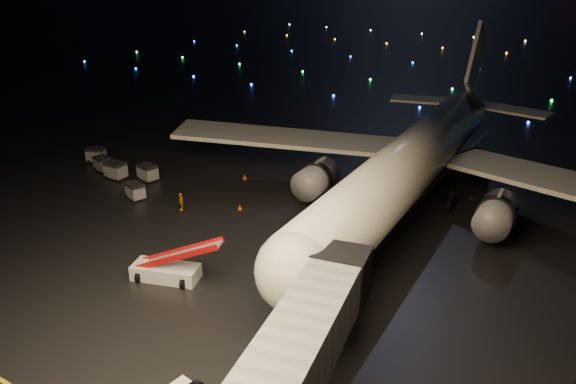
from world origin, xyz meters
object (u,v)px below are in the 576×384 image
at_px(airliner, 423,124).
at_px(baggage_cart_2, 116,170).
at_px(belt_loader, 164,258).
at_px(baggage_cart_4, 96,155).
at_px(crew_c, 181,202).
at_px(baggage_cart_1, 148,172).
at_px(baggage_cart_0, 135,191).
at_px(baggage_cart_3, 103,164).

relative_size(airliner, baggage_cart_2, 24.67).
bearing_deg(belt_loader, baggage_cart_2, 128.71).
height_order(belt_loader, baggage_cart_2, belt_loader).
bearing_deg(belt_loader, baggage_cart_4, 131.09).
distance_m(crew_c, baggage_cart_1, 9.15).
height_order(crew_c, baggage_cart_0, crew_c).
relative_size(belt_loader, baggage_cart_1, 3.57).
height_order(crew_c, baggage_cart_1, crew_c).
bearing_deg(baggage_cart_3, crew_c, -0.37).
distance_m(belt_loader, baggage_cart_1, 20.83).
bearing_deg(baggage_cart_2, baggage_cart_0, -26.93).
xyz_separation_m(crew_c, baggage_cart_2, (-11.60, 2.49, 0.04)).
relative_size(airliner, baggage_cart_4, 26.97).
relative_size(crew_c, baggage_cart_3, 0.92).
bearing_deg(belt_loader, baggage_cart_3, 130.82).
bearing_deg(baggage_cart_0, baggage_cart_3, 174.52).
xyz_separation_m(belt_loader, crew_c, (-7.32, 9.87, -0.90)).
distance_m(baggage_cart_1, baggage_cart_3, 6.41).
bearing_deg(baggage_cart_0, baggage_cart_1, 137.96).
bearing_deg(baggage_cart_3, belt_loader, -18.51).
distance_m(airliner, baggage_cart_1, 29.05).
height_order(belt_loader, baggage_cart_3, belt_loader).
distance_m(airliner, baggage_cart_4, 37.39).
distance_m(baggage_cart_1, baggage_cart_2, 3.63).
bearing_deg(crew_c, baggage_cart_0, -136.67).
bearing_deg(baggage_cart_3, baggage_cart_2, -3.28).
xyz_separation_m(crew_c, baggage_cart_1, (-8.27, 3.93, -0.01)).
distance_m(airliner, baggage_cart_3, 35.10).
xyz_separation_m(crew_c, baggage_cart_0, (-5.71, -0.35, -0.07)).
xyz_separation_m(airliner, crew_c, (-17.83, -14.82, -6.65)).
xyz_separation_m(belt_loader, baggage_cart_3, (-21.97, 13.23, -0.97)).
relative_size(crew_c, baggage_cart_1, 0.86).
xyz_separation_m(baggage_cart_0, baggage_cart_3, (-8.95, 3.71, 0.00)).
bearing_deg(baggage_cart_0, baggage_cart_2, 171.29).
relative_size(baggage_cart_1, baggage_cart_2, 0.95).
bearing_deg(baggage_cart_3, airliner, 31.97).
xyz_separation_m(belt_loader, baggage_cart_1, (-15.59, 13.80, -0.90)).
xyz_separation_m(baggage_cart_1, baggage_cart_4, (-9.34, 1.05, -0.03)).
xyz_separation_m(airliner, baggage_cart_4, (-35.44, -9.84, -6.69)).
relative_size(baggage_cart_3, baggage_cart_4, 0.96).
xyz_separation_m(baggage_cart_3, baggage_cart_4, (-2.95, 1.62, 0.03)).
bearing_deg(baggage_cart_0, crew_c, 20.49).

